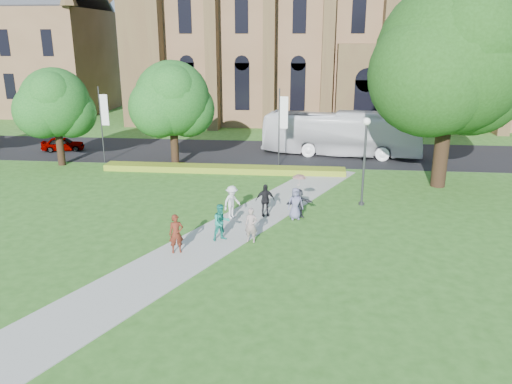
# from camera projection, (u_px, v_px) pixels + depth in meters

# --- Properties ---
(ground) EXTENTS (160.00, 160.00, 0.00)m
(ground) POSITION_uv_depth(u_px,v_px,m) (220.00, 242.00, 24.50)
(ground) COLOR #2E5D1C
(ground) RESTS_ON ground
(road) EXTENTS (160.00, 10.00, 0.02)m
(road) POSITION_uv_depth(u_px,v_px,m) (259.00, 152.00, 43.49)
(road) COLOR black
(road) RESTS_ON ground
(footpath) EXTENTS (15.58, 28.54, 0.04)m
(footpath) POSITION_uv_depth(u_px,v_px,m) (223.00, 234.00, 25.44)
(footpath) COLOR #B2B2A8
(footpath) RESTS_ON ground
(flower_hedge) EXTENTS (18.00, 1.40, 0.45)m
(flower_hedge) POSITION_uv_depth(u_px,v_px,m) (223.00, 169.00, 37.17)
(flower_hedge) COLOR #AAAF23
(flower_hedge) RESTS_ON ground
(cathedral) EXTENTS (52.60, 18.25, 28.00)m
(cathedral) POSITION_uv_depth(u_px,v_px,m) (362.00, 7.00, 57.41)
(cathedral) COLOR brown
(cathedral) RESTS_ON ground
(building_west) EXTENTS (22.00, 14.00, 18.30)m
(building_west) POSITION_uv_depth(u_px,v_px,m) (16.00, 40.00, 64.98)
(building_west) COLOR brown
(building_west) RESTS_ON ground
(streetlamp) EXTENTS (0.44, 0.44, 5.24)m
(streetlamp) POSITION_uv_depth(u_px,v_px,m) (365.00, 151.00, 28.96)
(streetlamp) COLOR #38383D
(streetlamp) RESTS_ON ground
(large_tree) EXTENTS (9.60, 9.60, 13.20)m
(large_tree) POSITION_uv_depth(u_px,v_px,m) (452.00, 58.00, 31.19)
(large_tree) COLOR #332114
(large_tree) RESTS_ON ground
(street_tree_0) EXTENTS (5.20, 5.20, 7.50)m
(street_tree_0) POSITION_uv_depth(u_px,v_px,m) (55.00, 103.00, 37.81)
(street_tree_0) COLOR #332114
(street_tree_0) RESTS_ON ground
(street_tree_1) EXTENTS (5.60, 5.60, 8.05)m
(street_tree_1) POSITION_uv_depth(u_px,v_px,m) (172.00, 99.00, 37.31)
(street_tree_1) COLOR #332114
(street_tree_1) RESTS_ON ground
(banner_pole_0) EXTENTS (0.70, 0.10, 6.00)m
(banner_pole_0) POSITION_uv_depth(u_px,v_px,m) (281.00, 123.00, 37.72)
(banner_pole_0) COLOR #38383D
(banner_pole_0) RESTS_ON ground
(banner_pole_1) EXTENTS (0.70, 0.10, 6.00)m
(banner_pole_1) POSITION_uv_depth(u_px,v_px,m) (102.00, 120.00, 39.09)
(banner_pole_1) COLOR #38383D
(banner_pole_1) RESTS_ON ground
(tour_coach) EXTENTS (13.47, 4.86, 3.67)m
(tour_coach) POSITION_uv_depth(u_px,v_px,m) (341.00, 134.00, 41.93)
(tour_coach) COLOR silver
(tour_coach) RESTS_ON road
(car_0) EXTENTS (3.83, 2.34, 1.22)m
(car_0) POSITION_uv_depth(u_px,v_px,m) (63.00, 144.00, 43.93)
(car_0) COLOR gray
(car_0) RESTS_ON road
(pedestrian_0) EXTENTS (0.79, 0.65, 1.84)m
(pedestrian_0) POSITION_uv_depth(u_px,v_px,m) (176.00, 234.00, 22.97)
(pedestrian_0) COLOR #552013
(pedestrian_0) RESTS_ON footpath
(pedestrian_1) EXTENTS (1.13, 1.07, 1.85)m
(pedestrian_1) POSITION_uv_depth(u_px,v_px,m) (221.00, 222.00, 24.36)
(pedestrian_1) COLOR #197F6D
(pedestrian_1) RESTS_ON footpath
(pedestrian_2) EXTENTS (1.25, 1.36, 1.83)m
(pedestrian_2) POSITION_uv_depth(u_px,v_px,m) (232.00, 202.00, 27.43)
(pedestrian_2) COLOR silver
(pedestrian_2) RESTS_ON footpath
(pedestrian_3) EXTENTS (1.16, 0.74, 1.84)m
(pedestrian_3) POSITION_uv_depth(u_px,v_px,m) (265.00, 200.00, 27.73)
(pedestrian_3) COLOR black
(pedestrian_3) RESTS_ON footpath
(pedestrian_4) EXTENTS (0.97, 0.76, 1.77)m
(pedestrian_4) POSITION_uv_depth(u_px,v_px,m) (295.00, 204.00, 27.25)
(pedestrian_4) COLOR slate
(pedestrian_4) RESTS_ON footpath
(pedestrian_5) EXTENTS (1.60, 0.98, 1.64)m
(pedestrian_5) POSITION_uv_depth(u_px,v_px,m) (299.00, 203.00, 27.48)
(pedestrian_5) COLOR #282931
(pedestrian_5) RESTS_ON footpath
(pedestrian_6) EXTENTS (0.67, 0.47, 1.72)m
(pedestrian_6) POSITION_uv_depth(u_px,v_px,m) (251.00, 225.00, 24.17)
(pedestrian_6) COLOR gray
(pedestrian_6) RESTS_ON footpath
(parasol) EXTENTS (0.92, 0.92, 0.65)m
(parasol) POSITION_uv_depth(u_px,v_px,m) (299.00, 182.00, 26.97)
(parasol) COLOR #BF8796
(parasol) RESTS_ON pedestrian_4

